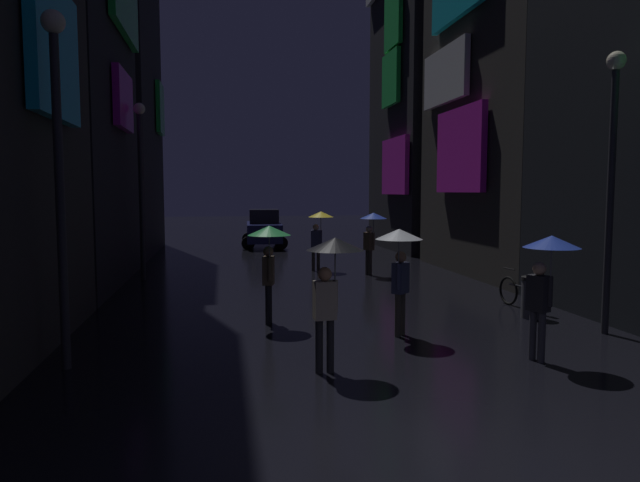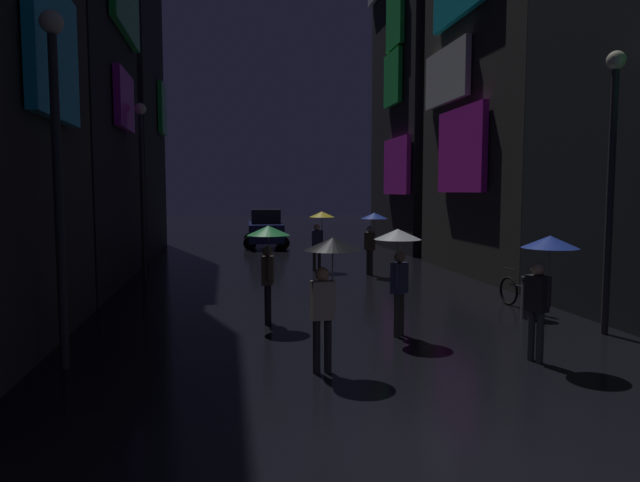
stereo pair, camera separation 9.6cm
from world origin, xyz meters
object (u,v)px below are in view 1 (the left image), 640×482
Objects in this scene: pedestrian_far_right_blue at (372,226)px; pedestrian_near_crossing_clear at (399,252)px; car_distant at (264,229)px; trash_bin at (531,297)px; pedestrian_midstreet_centre_black at (332,267)px; streetlamp_left_near at (58,149)px; pedestrian_foreground_right_green at (269,247)px; pedestrian_foreground_left_blue at (547,263)px; streetlamp_right_near at (612,160)px; streetlamp_left_far at (141,170)px; pedestrian_midstreet_left_yellow at (319,224)px; bicycle_parked_at_storefront at (523,293)px.

pedestrian_near_crossing_clear is at bearing -101.34° from pedestrian_far_right_blue.
car_distant is 4.53× the size of trash_bin.
pedestrian_far_right_blue is at bearing 71.56° from pedestrian_midstreet_centre_black.
trash_bin is (3.45, 1.13, -1.20)m from pedestrian_near_crossing_clear.
streetlamp_left_near is (-4.60, -19.50, 2.56)m from car_distant.
pedestrian_foreground_right_green is (-2.39, 1.45, 0.00)m from pedestrian_near_crossing_clear.
pedestrian_foreground_left_blue is at bearing -88.50° from pedestrian_far_right_blue.
trash_bin is at bearing 114.33° from streetlamp_right_near.
streetlamp_left_far reaches higher than car_distant.
pedestrian_midstreet_centre_black is 4.62m from streetlamp_left_near.
streetlamp_left_near is (-7.46, -9.02, 1.82)m from pedestrian_far_right_blue.
streetlamp_right_near is at bearing -5.68° from pedestrian_near_crossing_clear.
pedestrian_midstreet_left_yellow is 9.06m from trash_bin.
pedestrian_far_right_blue is at bearing -2.12° from streetlamp_left_far.
streetlamp_left_far is (-4.60, -10.21, 2.56)m from car_distant.
car_distant is at bearing 105.24° from pedestrian_far_right_blue.
bicycle_parked_at_storefront is (6.14, 0.59, -1.28)m from pedestrian_foreground_right_green.
pedestrian_midstreet_centre_black is 1.00× the size of pedestrian_midstreet_left_yellow.
pedestrian_near_crossing_clear is 1.00× the size of pedestrian_midstreet_centre_black.
streetlamp_left_near is (-4.16, 0.87, 1.82)m from pedestrian_midstreet_centre_black.
bicycle_parked_at_storefront is at bearing -33.22° from streetlamp_left_far.
pedestrian_midstreet_left_yellow is at bearing -81.85° from car_distant.
car_distant is at bearing 65.72° from streetlamp_left_far.
streetlamp_right_near is (5.84, 1.43, 1.78)m from pedestrian_midstreet_centre_black.
pedestrian_foreground_right_green is 7.91m from streetlamp_left_far.
streetlamp_left_far reaches higher than streetlamp_right_near.
bicycle_parked_at_storefront is (5.44, 3.88, -1.28)m from pedestrian_midstreet_centre_black.
car_distant is 19.86m from streetlamp_right_near.
bicycle_parked_at_storefront is 0.33× the size of streetlamp_right_near.
pedestrian_far_right_blue is at bearing 106.72° from streetlamp_right_near.
pedestrian_far_right_blue is 7.25m from trash_bin.
streetlamp_left_near is at bearing -167.21° from trash_bin.
streetlamp_left_near is (-3.46, -2.42, 1.82)m from pedestrian_foreground_right_green.
streetlamp_left_near reaches higher than streetlamp_right_near.
pedestrian_far_right_blue is at bearing 91.50° from pedestrian_foreground_left_blue.
pedestrian_near_crossing_clear is 6.20m from streetlamp_left_near.
streetlamp_left_near is at bearing 172.51° from pedestrian_foreground_left_blue.
pedestrian_near_crossing_clear and pedestrian_midstreet_left_yellow have the same top height.
pedestrian_far_right_blue and pedestrian_midstreet_centre_black have the same top height.
pedestrian_midstreet_centre_black is 3.37m from pedestrian_foreground_right_green.
pedestrian_near_crossing_clear is at bearing 174.32° from streetlamp_right_near.
pedestrian_near_crossing_clear is 2.50m from pedestrian_midstreet_centre_black.
trash_bin is (1.84, -6.91, -1.20)m from pedestrian_far_right_blue.
bicycle_parked_at_storefront is at bearing 5.45° from pedestrian_foreground_right_green.
streetlamp_left_far is 1.01× the size of streetlamp_right_near.
trash_bin is at bearing -108.58° from bicycle_parked_at_storefront.
bicycle_parked_at_storefront is 0.32× the size of streetlamp_left_near.
pedestrian_midstreet_centre_black reaches higher than bicycle_parked_at_storefront.
pedestrian_foreground_right_green reaches higher than car_distant.
pedestrian_midstreet_left_yellow is at bearing 81.23° from pedestrian_midstreet_centre_black.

